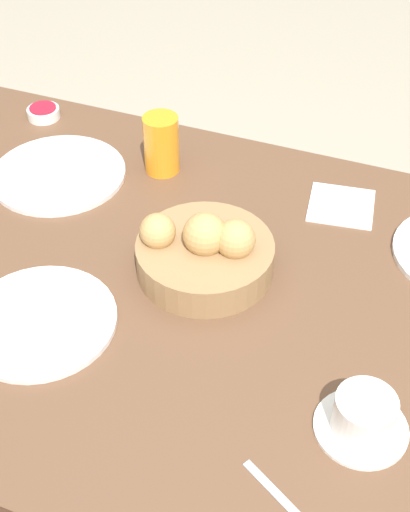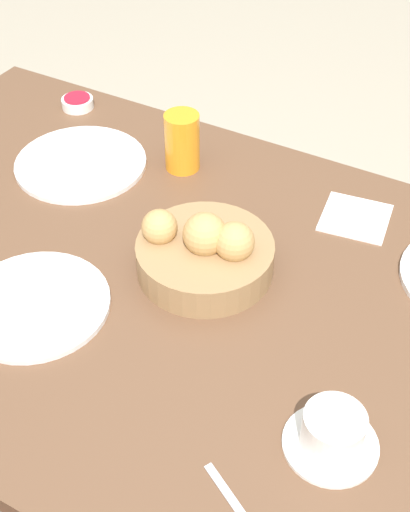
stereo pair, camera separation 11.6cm
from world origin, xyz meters
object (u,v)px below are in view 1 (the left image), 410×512
(bread_basket, at_px, (205,252))
(napkin, at_px, (341,206))
(plate_near_right, at_px, (59,174))
(coffee_cup, at_px, (363,417))
(juice_glass, at_px, (161,144))
(jam_bowl_berry, at_px, (43,112))
(spoon_coffee, at_px, (286,504))
(plate_far_center, at_px, (40,321))

(bread_basket, distance_m, napkin, 0.30)
(plate_near_right, xyz_separation_m, napkin, (-0.53, -0.11, -0.00))
(napkin, bearing_deg, bread_basket, 55.37)
(plate_near_right, height_order, napkin, plate_near_right)
(plate_near_right, relative_size, coffee_cup, 2.03)
(plate_near_right, distance_m, napkin, 0.54)
(plate_near_right, xyz_separation_m, juice_glass, (-0.18, -0.09, 0.05))
(juice_glass, xyz_separation_m, jam_bowl_berry, (0.32, -0.08, -0.05))
(bread_basket, distance_m, coffee_cup, 0.37)
(coffee_cup, distance_m, spoon_coffee, 0.16)
(juice_glass, relative_size, spoon_coffee, 0.86)
(bread_basket, height_order, spoon_coffee, bread_basket)
(plate_near_right, xyz_separation_m, coffee_cup, (-0.67, 0.36, 0.02))
(bread_basket, height_order, plate_near_right, bread_basket)
(bread_basket, xyz_separation_m, plate_far_center, (0.19, 0.20, -0.03))
(jam_bowl_berry, bearing_deg, plate_far_center, 120.35)
(jam_bowl_berry, height_order, spoon_coffee, jam_bowl_berry)
(jam_bowl_berry, bearing_deg, plate_near_right, 128.13)
(juice_glass, relative_size, napkin, 0.88)
(juice_glass, bearing_deg, napkin, -178.03)
(spoon_coffee, height_order, napkin, napkin)
(plate_far_center, bearing_deg, coffee_cup, 178.90)
(spoon_coffee, bearing_deg, plate_near_right, -39.36)
(napkin, bearing_deg, juice_glass, 1.97)
(bread_basket, xyz_separation_m, juice_glass, (0.18, -0.24, 0.02))
(juice_glass, bearing_deg, bread_basket, 127.49)
(coffee_cup, bearing_deg, spoon_coffee, 66.39)
(jam_bowl_berry, relative_size, spoon_coffee, 0.51)
(plate_far_center, distance_m, spoon_coffee, 0.46)
(plate_near_right, bearing_deg, bread_basket, 158.33)
(plate_far_center, height_order, jam_bowl_berry, jam_bowl_berry)
(plate_far_center, distance_m, jam_bowl_berry, 0.61)
(bread_basket, xyz_separation_m, coffee_cup, (-0.31, 0.21, -0.01))
(plate_near_right, relative_size, juice_glass, 2.23)
(plate_near_right, relative_size, plate_far_center, 1.09)
(bread_basket, bearing_deg, juice_glass, -52.51)
(bread_basket, relative_size, napkin, 1.71)
(plate_near_right, bearing_deg, jam_bowl_berry, -51.87)
(bread_basket, relative_size, juice_glass, 1.95)
(plate_near_right, distance_m, jam_bowl_berry, 0.22)
(plate_far_center, xyz_separation_m, spoon_coffee, (-0.44, 0.15, -0.00))
(plate_near_right, height_order, spoon_coffee, plate_near_right)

